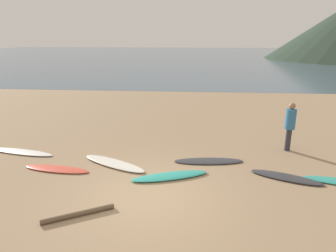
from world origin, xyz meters
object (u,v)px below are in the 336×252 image
(surfboard_4, at_px, (170,176))
(surfboard_5, at_px, (209,161))
(surfboard_2, at_px, (57,169))
(surfboard_6, at_px, (286,177))
(surfboard_3, at_px, (114,163))
(surfboard_1, at_px, (21,152))
(person_0, at_px, (290,123))
(driftwood_log, at_px, (78,214))

(surfboard_4, relative_size, surfboard_5, 1.01)
(surfboard_2, distance_m, surfboard_4, 3.68)
(surfboard_5, relative_size, surfboard_6, 1.13)
(surfboard_4, bearing_deg, surfboard_6, -15.82)
(surfboard_5, bearing_deg, surfboard_4, -139.12)
(surfboard_3, height_order, surfboard_6, surfboard_3)
(surfboard_6, bearing_deg, surfboard_3, -162.67)
(surfboard_1, bearing_deg, person_0, 17.36)
(surfboard_2, distance_m, surfboard_3, 1.81)
(surfboard_1, distance_m, surfboard_4, 5.85)
(surfboard_2, xyz_separation_m, driftwood_log, (1.65, -2.45, 0.03))
(surfboard_4, relative_size, person_0, 1.30)
(surfboard_1, xyz_separation_m, surfboard_4, (5.64, -1.56, 0.01))
(surfboard_4, bearing_deg, surfboard_5, 26.81)
(person_0, bearing_deg, surfboard_1, -97.99)
(surfboard_3, xyz_separation_m, person_0, (6.17, 1.85, 1.03))
(surfboard_3, bearing_deg, surfboard_1, -163.99)
(surfboard_1, bearing_deg, surfboard_2, -22.71)
(surfboard_1, relative_size, surfboard_5, 1.15)
(surfboard_2, bearing_deg, surfboard_6, 7.57)
(surfboard_4, bearing_deg, surfboard_1, 144.91)
(surfboard_5, bearing_deg, surfboard_2, -173.40)
(surfboard_1, height_order, surfboard_3, surfboard_3)
(surfboard_2, bearing_deg, surfboard_4, 3.91)
(surfboard_2, distance_m, driftwood_log, 2.96)
(surfboard_4, distance_m, surfboard_5, 1.78)
(surfboard_1, distance_m, person_0, 9.98)
(surfboard_1, distance_m, surfboard_2, 2.38)
(surfboard_5, bearing_deg, person_0, 18.54)
(surfboard_4, height_order, person_0, person_0)
(surfboard_2, height_order, driftwood_log, driftwood_log)
(surfboard_2, relative_size, surfboard_3, 0.87)
(surfboard_2, height_order, surfboard_4, surfboard_4)
(surfboard_1, xyz_separation_m, person_0, (9.87, 1.07, 1.04))
(surfboard_3, height_order, driftwood_log, driftwood_log)
(surfboard_1, distance_m, surfboard_6, 9.24)
(surfboard_2, bearing_deg, surfboard_1, 153.72)
(person_0, xyz_separation_m, driftwood_log, (-6.24, -4.85, -1.02))
(surfboard_6, xyz_separation_m, person_0, (0.72, 2.40, 1.04))
(surfboard_5, bearing_deg, surfboard_3, -176.52)
(surfboard_1, relative_size, surfboard_2, 1.22)
(surfboard_1, relative_size, driftwood_log, 1.58)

